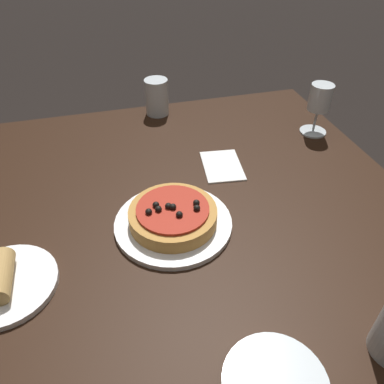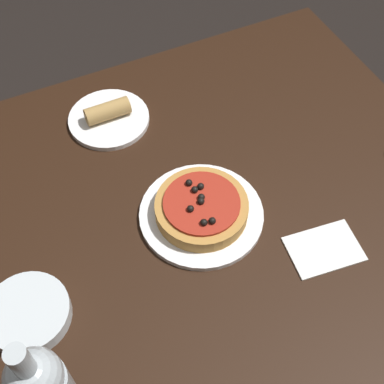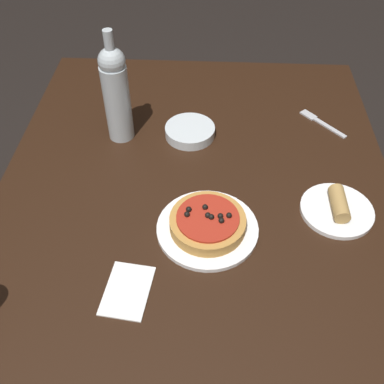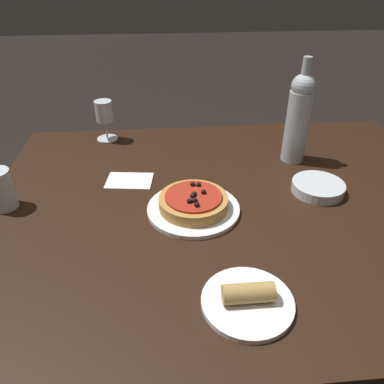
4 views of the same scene
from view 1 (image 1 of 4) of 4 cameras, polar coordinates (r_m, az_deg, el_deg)
dining_table at (r=0.79m, az=1.83°, el=-14.73°), size 1.37×1.06×0.77m
dinner_plate at (r=0.79m, az=-2.87°, el=-4.78°), size 0.25×0.25×0.01m
pizza at (r=0.78m, az=-2.93°, el=-3.49°), size 0.18×0.18×0.05m
wine_glass at (r=1.12m, az=18.89°, el=13.00°), size 0.08×0.08×0.15m
water_cup at (r=1.19m, az=-5.39°, el=14.21°), size 0.07×0.07×0.11m
side_plate at (r=0.76m, az=-26.71°, el=-12.19°), size 0.18×0.18×0.05m
paper_napkin at (r=0.96m, az=4.61°, el=4.01°), size 0.15×0.11×0.00m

